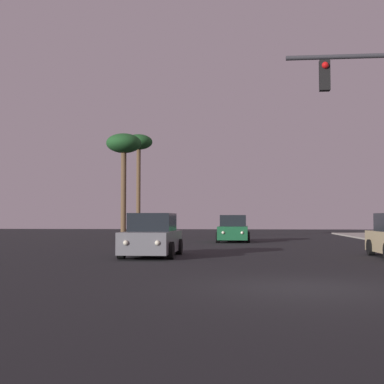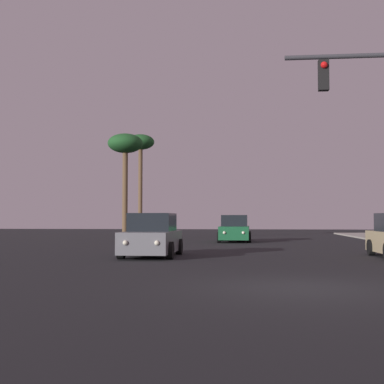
# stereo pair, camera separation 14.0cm
# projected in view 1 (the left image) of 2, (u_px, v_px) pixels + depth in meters

# --- Properties ---
(ground_plane) EXTENTS (120.00, 120.00, 0.00)m
(ground_plane) POSITION_uv_depth(u_px,v_px,m) (304.00, 288.00, 11.40)
(ground_plane) COLOR black
(car_grey) EXTENTS (2.04, 4.32, 1.68)m
(car_grey) POSITION_uv_depth(u_px,v_px,m) (152.00, 237.00, 20.68)
(car_grey) COLOR slate
(car_grey) RESTS_ON ground
(car_green) EXTENTS (2.04, 4.32, 1.68)m
(car_green) POSITION_uv_depth(u_px,v_px,m) (233.00, 230.00, 33.61)
(car_green) COLOR #195933
(car_green) RESTS_ON ground
(palm_tree_far) EXTENTS (2.40, 2.40, 8.80)m
(palm_tree_far) POSITION_uv_depth(u_px,v_px,m) (139.00, 148.00, 46.57)
(palm_tree_far) COLOR brown
(palm_tree_far) RESTS_ON ground
(palm_tree_mid) EXTENTS (2.40, 2.40, 7.26)m
(palm_tree_mid) POSITION_uv_depth(u_px,v_px,m) (124.00, 148.00, 36.46)
(palm_tree_mid) COLOR brown
(palm_tree_mid) RESTS_ON ground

